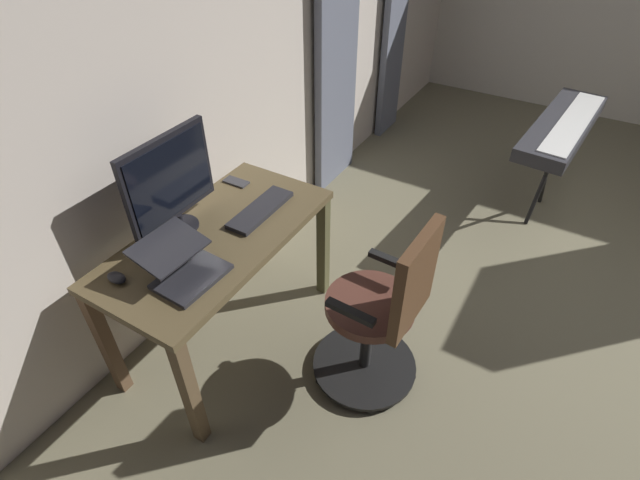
% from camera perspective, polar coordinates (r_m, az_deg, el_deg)
% --- Properties ---
extents(back_room_partition, '(5.88, 0.10, 2.57)m').
position_cam_1_polar(back_room_partition, '(3.42, -3.23, 23.64)').
color(back_room_partition, beige).
rests_on(back_room_partition, ground).
extents(curtain_left_panel, '(0.39, 0.06, 2.20)m').
position_cam_1_polar(curtain_left_panel, '(4.68, 9.10, 25.27)').
color(curtain_left_panel, slate).
rests_on(curtain_left_panel, ground).
extents(curtain_right_panel, '(0.55, 0.06, 2.20)m').
position_cam_1_polar(curtain_right_panel, '(3.75, 2.07, 22.17)').
color(curtain_right_panel, slate).
rests_on(curtain_right_panel, ground).
extents(desk, '(1.24, 0.62, 0.75)m').
position_cam_1_polar(desk, '(2.47, -11.94, -1.33)').
color(desk, brown).
rests_on(desk, ground).
extents(office_chair, '(0.56, 0.56, 1.02)m').
position_cam_1_polar(office_chair, '(2.34, 7.35, -9.06)').
color(office_chair, black).
rests_on(office_chair, ground).
extents(computer_monitor, '(0.51, 0.18, 0.49)m').
position_cam_1_polar(computer_monitor, '(2.34, -17.51, 6.74)').
color(computer_monitor, black).
rests_on(computer_monitor, desk).
extents(computer_keyboard, '(0.42, 0.13, 0.02)m').
position_cam_1_polar(computer_keyboard, '(2.50, -7.13, 3.64)').
color(computer_keyboard, '#232328').
rests_on(computer_keyboard, desk).
extents(laptop, '(0.32, 0.35, 0.16)m').
position_cam_1_polar(laptop, '(2.17, -16.07, -2.97)').
color(laptop, '#232328').
rests_on(laptop, desk).
extents(computer_mouse, '(0.06, 0.10, 0.04)m').
position_cam_1_polar(computer_mouse, '(2.26, -23.18, -4.18)').
color(computer_mouse, '#232328').
rests_on(computer_mouse, desk).
extents(cell_phone_by_monitor, '(0.07, 0.15, 0.01)m').
position_cam_1_polar(cell_phone_by_monitor, '(2.76, -10.01, 6.88)').
color(cell_phone_by_monitor, '#333338').
rests_on(cell_phone_by_monitor, desk).
extents(piano_keyboard, '(1.23, 0.43, 0.79)m').
position_cam_1_polar(piano_keyboard, '(3.78, 27.05, 11.85)').
color(piano_keyboard, black).
rests_on(piano_keyboard, ground).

